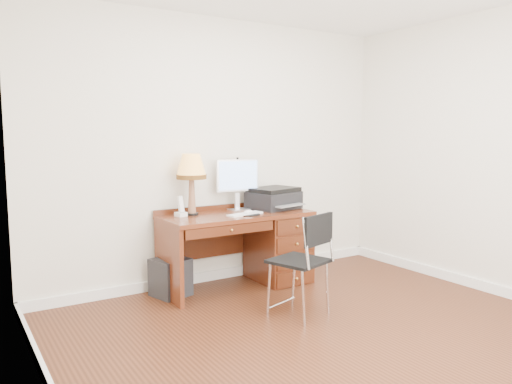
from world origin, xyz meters
TOP-DOWN VIEW (x-y plane):
  - ground at (0.00, 0.00)m, footprint 4.00×4.00m
  - room_shell at (0.00, 0.63)m, footprint 4.00×4.00m
  - desk at (0.32, 1.40)m, footprint 1.50×0.67m
  - monitor at (0.12, 1.58)m, footprint 0.46×0.17m
  - keyboard at (0.02, 1.28)m, footprint 0.41×0.19m
  - mouse_pad at (0.06, 1.26)m, footprint 0.22×0.22m
  - printer at (0.49, 1.47)m, footprint 0.57×0.49m
  - leg_lamp at (-0.42, 1.54)m, footprint 0.29×0.29m
  - phone at (-0.54, 1.52)m, footprint 0.11×0.11m
  - pen_cup at (0.29, 1.50)m, footprint 0.08×0.08m
  - chair at (0.05, 0.38)m, footprint 0.52×0.53m
  - equipment_box at (-0.67, 1.50)m, footprint 0.38×0.38m

SIDE VIEW (x-z plane):
  - ground at x=0.00m, z-range 0.00..0.00m
  - room_shell at x=0.00m, z-range -1.95..2.05m
  - equipment_box at x=-0.67m, z-range 0.00..0.36m
  - desk at x=0.32m, z-range 0.04..0.79m
  - chair at x=0.05m, z-range 0.09..0.98m
  - keyboard at x=0.02m, z-range 0.75..0.76m
  - mouse_pad at x=0.06m, z-range 0.74..0.79m
  - pen_cup at x=0.29m, z-range 0.75..0.84m
  - phone at x=-0.54m, z-range 0.71..0.90m
  - printer at x=0.49m, z-range 0.75..0.97m
  - monitor at x=0.12m, z-range 0.82..1.34m
  - leg_lamp at x=-0.42m, z-range 0.89..1.48m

